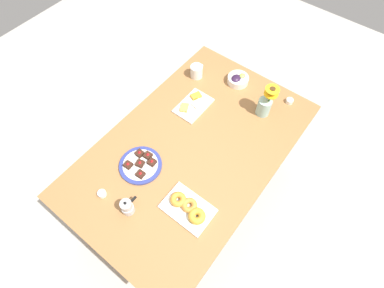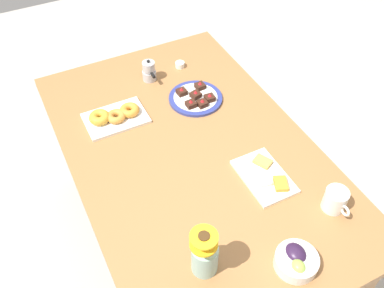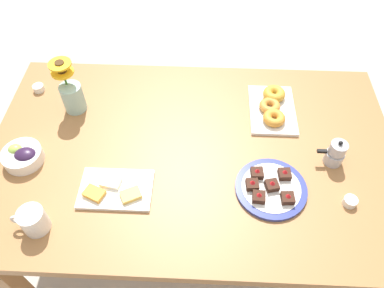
# 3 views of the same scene
# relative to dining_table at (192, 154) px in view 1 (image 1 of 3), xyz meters

# --- Properties ---
(ground_plane) EXTENTS (6.00, 6.00, 0.00)m
(ground_plane) POSITION_rel_dining_table_xyz_m (0.00, 0.00, -0.65)
(ground_plane) COLOR #B7B2A8
(dining_table) EXTENTS (1.60, 1.00, 0.74)m
(dining_table) POSITION_rel_dining_table_xyz_m (0.00, 0.00, 0.00)
(dining_table) COLOR #9E6B3D
(dining_table) RESTS_ON ground_plane
(coffee_mug) EXTENTS (0.12, 0.09, 0.09)m
(coffee_mug) POSITION_rel_dining_table_xyz_m (0.50, 0.35, 0.13)
(coffee_mug) COLOR white
(coffee_mug) RESTS_ON dining_table
(grape_bowl) EXTENTS (0.15, 0.15, 0.07)m
(grape_bowl) POSITION_rel_dining_table_xyz_m (0.64, 0.08, 0.12)
(grape_bowl) COLOR white
(grape_bowl) RESTS_ON dining_table
(cheese_platter) EXTENTS (0.26, 0.17, 0.03)m
(cheese_platter) POSITION_rel_dining_table_xyz_m (0.27, 0.20, 0.10)
(cheese_platter) COLOR white
(cheese_platter) RESTS_ON dining_table
(croissant_platter) EXTENTS (0.19, 0.28, 0.05)m
(croissant_platter) POSITION_rel_dining_table_xyz_m (-0.33, -0.23, 0.11)
(croissant_platter) COLOR white
(croissant_platter) RESTS_ON dining_table
(jam_cup_honey) EXTENTS (0.05, 0.05, 0.03)m
(jam_cup_honey) POSITION_rel_dining_table_xyz_m (0.70, -0.31, 0.10)
(jam_cup_honey) COLOR white
(jam_cup_honey) RESTS_ON dining_table
(jam_cup_berry) EXTENTS (0.05, 0.05, 0.03)m
(jam_cup_berry) POSITION_rel_dining_table_xyz_m (-0.56, 0.21, 0.10)
(jam_cup_berry) COLOR white
(jam_cup_berry) RESTS_ON dining_table
(dessert_plate) EXTENTS (0.26, 0.26, 0.05)m
(dessert_plate) POSITION_rel_dining_table_xyz_m (-0.29, 0.17, 0.10)
(dessert_plate) COLOR navy
(dessert_plate) RESTS_ON dining_table
(flower_vase) EXTENTS (0.10, 0.10, 0.24)m
(flower_vase) POSITION_rel_dining_table_xyz_m (0.51, -0.21, 0.17)
(flower_vase) COLOR #99C1B7
(flower_vase) RESTS_ON dining_table
(moka_pot) EXTENTS (0.11, 0.07, 0.12)m
(moka_pot) POSITION_rel_dining_table_xyz_m (-0.54, 0.03, 0.13)
(moka_pot) COLOR #B7B7BC
(moka_pot) RESTS_ON dining_table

